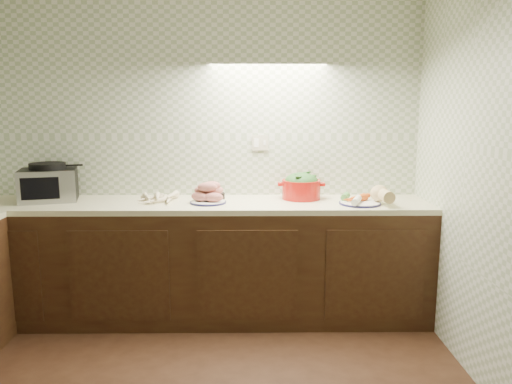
{
  "coord_description": "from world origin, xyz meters",
  "views": [
    {
      "loc": [
        0.47,
        -2.15,
        1.62
      ],
      "look_at": [
        0.51,
        1.25,
        1.02
      ],
      "focal_mm": 35.0,
      "sensor_mm": 36.0,
      "label": 1
    }
  ],
  "objects_px": {
    "parsnip_pile": "(164,197)",
    "onion_bowl": "(216,194)",
    "dutch_oven": "(301,186)",
    "toaster_oven": "(49,183)",
    "veg_plate": "(369,197)",
    "sweet_potato_plate": "(208,194)"
  },
  "relations": [
    {
      "from": "parsnip_pile",
      "to": "onion_bowl",
      "type": "height_order",
      "value": "onion_bowl"
    },
    {
      "from": "parsnip_pile",
      "to": "dutch_oven",
      "type": "relative_size",
      "value": 0.97
    },
    {
      "from": "toaster_oven",
      "to": "veg_plate",
      "type": "xyz_separation_m",
      "value": [
        2.39,
        -0.15,
        -0.08
      ]
    },
    {
      "from": "onion_bowl",
      "to": "dutch_oven",
      "type": "height_order",
      "value": "dutch_oven"
    },
    {
      "from": "dutch_oven",
      "to": "parsnip_pile",
      "type": "bearing_deg",
      "value": -173.47
    },
    {
      "from": "veg_plate",
      "to": "sweet_potato_plate",
      "type": "bearing_deg",
      "value": 177.66
    },
    {
      "from": "dutch_oven",
      "to": "veg_plate",
      "type": "bearing_deg",
      "value": -20.52
    },
    {
      "from": "onion_bowl",
      "to": "veg_plate",
      "type": "bearing_deg",
      "value": -10.03
    },
    {
      "from": "parsnip_pile",
      "to": "veg_plate",
      "type": "height_order",
      "value": "veg_plate"
    },
    {
      "from": "toaster_oven",
      "to": "sweet_potato_plate",
      "type": "height_order",
      "value": "toaster_oven"
    },
    {
      "from": "parsnip_pile",
      "to": "sweet_potato_plate",
      "type": "bearing_deg",
      "value": -12.34
    },
    {
      "from": "parsnip_pile",
      "to": "sweet_potato_plate",
      "type": "relative_size",
      "value": 1.29
    },
    {
      "from": "onion_bowl",
      "to": "parsnip_pile",
      "type": "bearing_deg",
      "value": -168.95
    },
    {
      "from": "toaster_oven",
      "to": "sweet_potato_plate",
      "type": "xyz_separation_m",
      "value": [
        1.21,
        -0.1,
        -0.07
      ]
    },
    {
      "from": "toaster_oven",
      "to": "sweet_potato_plate",
      "type": "relative_size",
      "value": 1.72
    },
    {
      "from": "parsnip_pile",
      "to": "dutch_oven",
      "type": "bearing_deg",
      "value": 4.2
    },
    {
      "from": "dutch_oven",
      "to": "toaster_oven",
      "type": "bearing_deg",
      "value": -176.07
    },
    {
      "from": "onion_bowl",
      "to": "veg_plate",
      "type": "distance_m",
      "value": 1.15
    },
    {
      "from": "parsnip_pile",
      "to": "sweet_potato_plate",
      "type": "xyz_separation_m",
      "value": [
        0.34,
        -0.08,
        0.03
      ]
    },
    {
      "from": "parsnip_pile",
      "to": "veg_plate",
      "type": "bearing_deg",
      "value": -4.64
    },
    {
      "from": "toaster_oven",
      "to": "parsnip_pile",
      "type": "distance_m",
      "value": 0.87
    },
    {
      "from": "parsnip_pile",
      "to": "veg_plate",
      "type": "distance_m",
      "value": 1.53
    }
  ]
}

